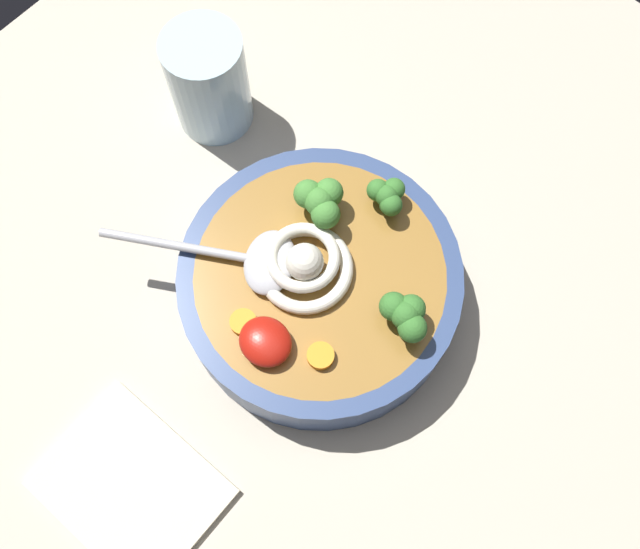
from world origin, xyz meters
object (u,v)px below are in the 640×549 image
noodle_pile (304,264)px  drinking_glass (209,82)px  folded_napkin (131,487)px  soup_bowl (320,286)px  soup_spoon (254,259)px

noodle_pile → drinking_glass: size_ratio=0.81×
folded_napkin → drinking_glass: bearing=-56.5°
soup_bowl → noodle_pile: 4.43cm
drinking_glass → folded_napkin: (-20.76, 31.40, -5.20)cm
noodle_pile → folded_napkin: noodle_pile is taller
noodle_pile → drinking_glass: (20.04, -8.36, -1.85)cm
soup_bowl → drinking_glass: drinking_glass is taller
noodle_pile → folded_napkin: 24.10cm
drinking_glass → soup_bowl: bearing=159.8°
drinking_glass → folded_napkin: size_ratio=0.77×
soup_bowl → noodle_pile: (1.34, 0.48, 4.19)cm
drinking_glass → folded_napkin: drinking_glass is taller
drinking_glass → folded_napkin: bearing=123.5°
noodle_pile → folded_napkin: bearing=91.8°
soup_spoon → folded_napkin: 22.06cm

